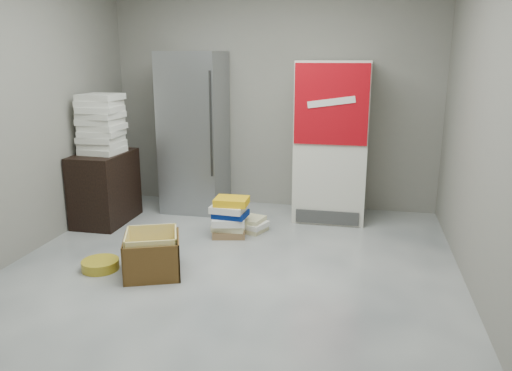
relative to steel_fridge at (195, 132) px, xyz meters
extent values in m
plane|color=silver|center=(0.90, -2.13, -0.95)|extent=(5.00, 5.00, 0.00)
cube|color=gray|center=(0.90, 0.37, 0.45)|extent=(4.00, 0.04, 2.80)
cube|color=gray|center=(2.90, -2.13, 0.45)|extent=(0.04, 5.00, 2.80)
cube|color=#9C9FA4|center=(0.00, 0.00, 0.00)|extent=(0.70, 0.70, 1.90)
cylinder|color=#333333|center=(0.32, -0.36, 0.15)|extent=(0.02, 0.02, 1.19)
cube|color=silver|center=(1.65, 0.00, -0.05)|extent=(0.80, 0.70, 1.80)
cube|color=#AD0812|center=(1.65, -0.36, 0.40)|extent=(0.78, 0.02, 0.85)
cube|color=white|center=(1.65, -0.37, 0.43)|extent=(0.50, 0.01, 0.14)
cube|color=#3F3F3F|center=(1.65, -0.36, -0.85)|extent=(0.70, 0.02, 0.15)
cube|color=black|center=(-0.83, -0.73, -0.55)|extent=(0.50, 0.80, 0.80)
cube|color=white|center=(-0.82, -0.74, -0.12)|extent=(0.42, 0.42, 0.06)
cube|color=white|center=(-0.83, -0.72, -0.05)|extent=(0.40, 0.40, 0.06)
cube|color=white|center=(-0.83, -0.74, 0.01)|extent=(0.41, 0.41, 0.06)
cube|color=white|center=(-0.81, -0.74, 0.08)|extent=(0.42, 0.42, 0.06)
cube|color=white|center=(-0.81, -0.72, 0.14)|extent=(0.42, 0.42, 0.06)
cube|color=white|center=(-0.83, -0.73, 0.21)|extent=(0.41, 0.41, 0.06)
cube|color=white|center=(-0.81, -0.74, 0.27)|extent=(0.42, 0.42, 0.06)
cube|color=white|center=(-0.81, -0.74, 0.34)|extent=(0.42, 0.42, 0.06)
cube|color=white|center=(-0.82, -0.73, 0.40)|extent=(0.42, 0.42, 0.06)
cube|color=white|center=(-0.81, -0.72, 0.47)|extent=(0.41, 0.41, 0.06)
cube|color=olive|center=(0.66, -0.90, -0.91)|extent=(0.39, 0.33, 0.07)
cube|color=beige|center=(0.66, -0.89, -0.84)|extent=(0.36, 0.29, 0.07)
cube|color=white|center=(0.66, -0.92, -0.77)|extent=(0.39, 0.33, 0.07)
cube|color=navy|center=(0.68, -0.89, -0.71)|extent=(0.36, 0.29, 0.06)
cube|color=white|center=(0.66, -0.91, -0.64)|extent=(0.36, 0.29, 0.07)
cube|color=yellow|center=(0.69, -0.90, -0.57)|extent=(0.35, 0.28, 0.08)
cube|color=beige|center=(0.83, -0.68, -0.92)|extent=(0.41, 0.37, 0.05)
cube|color=white|center=(0.85, -0.69, -0.87)|extent=(0.42, 0.37, 0.06)
cube|color=beige|center=(0.82, -0.68, -0.82)|extent=(0.40, 0.34, 0.05)
cube|color=yellow|center=(0.26, -1.95, -0.94)|extent=(0.58, 0.58, 0.01)
cube|color=brown|center=(0.18, -1.74, -0.78)|extent=(0.44, 0.18, 0.34)
cube|color=brown|center=(0.34, -2.16, -0.78)|extent=(0.44, 0.18, 0.34)
cube|color=brown|center=(0.05, -2.03, -0.78)|extent=(0.18, 0.44, 0.34)
cube|color=brown|center=(0.47, -1.87, -0.78)|extent=(0.18, 0.44, 0.34)
cube|color=yellow|center=(0.18, -1.76, -0.76)|extent=(0.41, 0.17, 0.38)
cube|color=yellow|center=(0.34, -2.14, -0.76)|extent=(0.41, 0.17, 0.38)
cube|color=yellow|center=(0.07, -2.03, -0.76)|extent=(0.17, 0.41, 0.38)
cube|color=yellow|center=(0.45, -1.87, -0.76)|extent=(0.17, 0.41, 0.38)
cylinder|color=gold|center=(-0.23, -1.97, -0.91)|extent=(0.43, 0.43, 0.09)
camera|label=1|loc=(1.99, -5.70, 0.90)|focal=35.00mm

